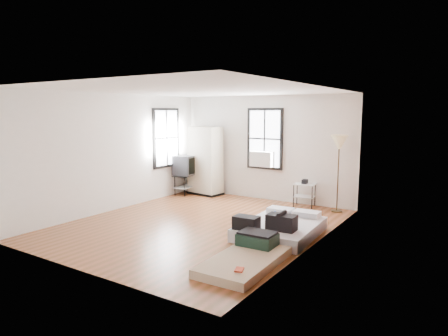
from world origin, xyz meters
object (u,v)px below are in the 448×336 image
Objects in this scene: mattress_bare at (248,256)px; tv_stand at (186,166)px; wardrobe at (205,161)px; side_table at (305,188)px; floor_lamp at (339,146)px; mattress_main at (280,227)px.

tv_stand is (-4.14, 3.70, 0.70)m from mattress_bare.
wardrobe is at bearing 130.88° from mattress_bare.
wardrobe is (-3.67, 4.00, 0.86)m from mattress_bare.
floor_lamp is (0.85, -0.07, 1.10)m from side_table.
mattress_main is 0.96× the size of wardrobe.
mattress_main is 1.66× the size of tv_stand.
wardrobe is at bearing 27.37° from tv_stand.
tv_stand is (-3.47, -0.37, 0.34)m from side_table.
mattress_bare is at bearing -40.93° from wardrobe.
mattress_bare is at bearing -86.46° from mattress_main.
mattress_main is at bearing -78.91° from side_table.
side_table is (-0.67, 4.07, 0.36)m from mattress_bare.
side_table is at bearing 98.14° from mattress_main.
floor_lamp is (0.18, 4.00, 1.46)m from mattress_bare.
side_table reaches higher than mattress_bare.
floor_lamp is at bearing -4.71° from side_table.
wardrobe is 3.05m from side_table.
mattress_main is at bearing 94.82° from mattress_bare.
floor_lamp is at bearing 78.64° from mattress_main.
floor_lamp is (3.85, 0.00, 0.60)m from wardrobe.
tv_stand is at bearing -173.96° from side_table.
tv_stand reaches higher than side_table.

